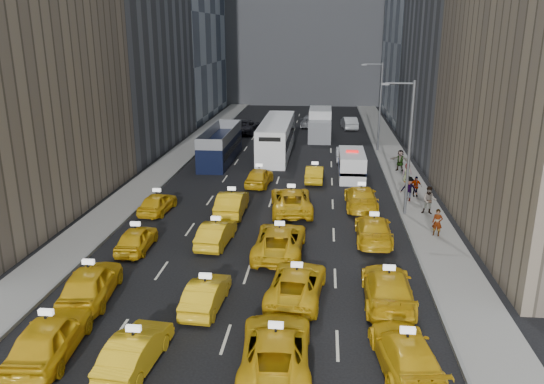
{
  "coord_description": "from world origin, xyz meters",
  "views": [
    {
      "loc": [
        3.73,
        -22.51,
        11.96
      ],
      "look_at": [
        0.5,
        10.03,
        2.0
      ],
      "focal_mm": 35.0,
      "sensor_mm": 36.0,
      "label": 1
    }
  ],
  "objects": [
    {
      "name": "pedestrian_3",
      "position": [
        10.61,
        16.05,
        0.92
      ],
      "size": [
        0.92,
        0.45,
        1.54
      ],
      "primitive_type": "imported",
      "rotation": [
        0.0,
        0.0,
        0.05
      ],
      "color": "gray",
      "rests_on": "sidewalk_east"
    },
    {
      "name": "taxi_10",
      "position": [
        1.45,
        4.77,
        0.8
      ],
      "size": [
        2.76,
        5.8,
        1.6
      ],
      "primitive_type": "imported",
      "rotation": [
        0.0,
        0.0,
        3.12
      ],
      "color": "gold",
      "rests_on": "ground"
    },
    {
      "name": "taxi_17",
      "position": [
        3.06,
        19.93,
        0.67
      ],
      "size": [
        1.51,
        4.1,
        1.34
      ],
      "primitive_type": "imported",
      "rotation": [
        0.0,
        0.0,
        3.12
      ],
      "color": "gold",
      "rests_on": "ground"
    },
    {
      "name": "sidewalk_west",
      "position": [
        -10.5,
        25.0,
        0.07
      ],
      "size": [
        3.0,
        90.0,
        0.15
      ],
      "primitive_type": "cube",
      "color": "gray",
      "rests_on": "ground"
    },
    {
      "name": "taxi_7",
      "position": [
        6.82,
        -0.35,
        0.78
      ],
      "size": [
        2.25,
        5.42,
        1.56
      ],
      "primitive_type": "imported",
      "rotation": [
        0.0,
        0.0,
        3.13
      ],
      "color": "gold",
      "rests_on": "ground"
    },
    {
      "name": "curb_east",
      "position": [
        9.05,
        25.0,
        0.09
      ],
      "size": [
        0.15,
        90.0,
        0.18
      ],
      "primitive_type": "cube",
      "color": "slate",
      "rests_on": "ground"
    },
    {
      "name": "taxi_4",
      "position": [
        -6.79,
        -1.32,
        0.84
      ],
      "size": [
        2.51,
        5.11,
        1.68
      ],
      "primitive_type": "imported",
      "rotation": [
        0.0,
        0.0,
        3.25
      ],
      "color": "gold",
      "rests_on": "ground"
    },
    {
      "name": "misc_car_0",
      "position": [
        5.67,
        27.61,
        0.68
      ],
      "size": [
        1.47,
        4.17,
        1.37
      ],
      "primitive_type": "imported",
      "rotation": [
        0.0,
        0.0,
        3.15
      ],
      "color": "#ADAEB5",
      "rests_on": "ground"
    },
    {
      "name": "nypd_van",
      "position": [
        6.14,
        21.44,
        1.07
      ],
      "size": [
        2.46,
        5.63,
        2.37
      ],
      "rotation": [
        0.0,
        0.0,
        0.06
      ],
      "color": "white",
      "rests_on": "ground"
    },
    {
      "name": "pedestrian_5",
      "position": [
        10.46,
        23.66,
        1.08
      ],
      "size": [
        1.78,
        1.17,
        1.86
      ],
      "primitive_type": "imported",
      "rotation": [
        0.0,
        0.0,
        -0.43
      ],
      "color": "gray",
      "rests_on": "sidewalk_east"
    },
    {
      "name": "pedestrian_2",
      "position": [
        9.95,
        14.9,
        1.06
      ],
      "size": [
        1.26,
        0.83,
        1.81
      ],
      "primitive_type": "imported",
      "rotation": [
        0.0,
        0.0,
        -0.32
      ],
      "color": "gray",
      "rests_on": "sidewalk_east"
    },
    {
      "name": "city_bus",
      "position": [
        -1.01,
        29.73,
        1.71
      ],
      "size": [
        3.2,
        13.41,
        3.44
      ],
      "rotation": [
        0.0,
        0.0,
        -0.03
      ],
      "color": "white",
      "rests_on": "ground"
    },
    {
      "name": "taxi_3",
      "position": [
        6.93,
        -5.33,
        0.71
      ],
      "size": [
        2.63,
        5.14,
        1.43
      ],
      "primitive_type": "imported",
      "rotation": [
        0.0,
        0.0,
        3.27
      ],
      "color": "gold",
      "rests_on": "ground"
    },
    {
      "name": "taxi_9",
      "position": [
        -2.35,
        5.8,
        0.7
      ],
      "size": [
        1.8,
        4.33,
        1.39
      ],
      "primitive_type": "imported",
      "rotation": [
        0.0,
        0.0,
        3.06
      ],
      "color": "gold",
      "rests_on": "ground"
    },
    {
      "name": "taxi_6",
      "position": [
        2.66,
        -0.18,
        0.72
      ],
      "size": [
        2.86,
        5.38,
        1.44
      ],
      "primitive_type": "imported",
      "rotation": [
        0.0,
        0.0,
        3.05
      ],
      "color": "gold",
      "rests_on": "ground"
    },
    {
      "name": "taxi_16",
      "position": [
        -1.36,
        18.25,
        0.74
      ],
      "size": [
        2.13,
        4.47,
        1.48
      ],
      "primitive_type": "imported",
      "rotation": [
        0.0,
        0.0,
        3.05
      ],
      "color": "gold",
      "rests_on": "ground"
    },
    {
      "name": "taxi_8",
      "position": [
        -6.69,
        4.54,
        0.68
      ],
      "size": [
        1.69,
        4.02,
        1.36
      ],
      "primitive_type": "imported",
      "rotation": [
        0.0,
        0.0,
        3.16
      ],
      "color": "gold",
      "rests_on": "ground"
    },
    {
      "name": "misc_car_2",
      "position": [
        2.04,
        46.0,
        0.8
      ],
      "size": [
        2.9,
        5.72,
        1.59
      ],
      "primitive_type": "imported",
      "rotation": [
        0.0,
        0.0,
        3.02
      ],
      "color": "slate",
      "rests_on": "ground"
    },
    {
      "name": "taxi_1",
      "position": [
        -2.98,
        -6.11,
        0.69
      ],
      "size": [
        1.82,
        4.29,
        1.38
      ],
      "primitive_type": "imported",
      "rotation": [
        0.0,
        0.0,
        3.05
      ],
      "color": "gold",
      "rests_on": "ground"
    },
    {
      "name": "misc_car_4",
      "position": [
        6.89,
        45.02,
        0.78
      ],
      "size": [
        2.16,
        4.91,
        1.57
      ],
      "primitive_type": "imported",
      "rotation": [
        0.0,
        0.0,
        3.25
      ],
      "color": "#AAAEB2",
      "rests_on": "ground"
    },
    {
      "name": "sidewalk_east",
      "position": [
        10.5,
        25.0,
        0.07
      ],
      "size": [
        3.0,
        90.0,
        0.15
      ],
      "primitive_type": "cube",
      "color": "gray",
      "rests_on": "ground"
    },
    {
      "name": "streetlight_near",
      "position": [
        9.18,
        12.0,
        4.92
      ],
      "size": [
        2.15,
        0.22,
        9.0
      ],
      "color": "#595B60",
      "rests_on": "ground"
    },
    {
      "name": "streetlight_far",
      "position": [
        9.18,
        32.0,
        4.92
      ],
      "size": [
        2.15,
        0.22,
        9.0
      ],
      "color": "#595B60",
      "rests_on": "ground"
    },
    {
      "name": "taxi_14",
      "position": [
        1.61,
        12.16,
        0.81
      ],
      "size": [
        3.32,
        6.08,
        1.61
      ],
      "primitive_type": "imported",
      "rotation": [
        0.0,
        0.0,
        3.26
      ],
      "color": "gold",
      "rests_on": "ground"
    },
    {
      "name": "taxi_5",
      "position": [
        -1.33,
        -1.52,
        0.67
      ],
      "size": [
        1.64,
        4.12,
        1.33
      ],
      "primitive_type": "imported",
      "rotation": [
        0.0,
        0.0,
        3.09
      ],
      "color": "gold",
      "rests_on": "ground"
    },
    {
      "name": "taxi_13",
      "position": [
        -2.34,
        11.14,
        0.8
      ],
      "size": [
        1.71,
        4.87,
        1.6
      ],
      "primitive_type": "imported",
      "rotation": [
        0.0,
        0.0,
        3.15
      ],
      "color": "gold",
      "rests_on": "ground"
    },
    {
      "name": "taxi_15",
      "position": [
        6.45,
        13.4,
        0.77
      ],
      "size": [
        2.23,
        5.34,
        1.54
      ],
      "primitive_type": "imported",
      "rotation": [
        0.0,
        0.0,
        3.15
      ],
      "color": "gold",
      "rests_on": "ground"
    },
    {
      "name": "curb_west",
      "position": [
        -9.05,
        25.0,
        0.09
      ],
      "size": [
        0.15,
        90.0,
        0.18
      ],
      "primitive_type": "cube",
      "color": "slate",
      "rests_on": "ground"
    },
    {
      "name": "pedestrian_0",
      "position": [
        10.64,
        8.1,
        0.98
      ],
      "size": [
        0.7,
        0.58,
        1.66
      ],
      "primitive_type": "imported",
      "rotation": [
        0.0,
        0.0,
        -0.35
      ],
      "color": "gray",
      "rests_on": "sidewalk_east"
    },
    {
      "name": "pedestrian_1",
      "position": [
        10.87,
        12.09,
        1.1
      ],
      "size": [
        1.0,
        0.66,
        1.9
      ],
      "primitive_type": "imported",
      "rotation": [
        0.0,
        0.0,
        -0.18
      ],
      "color": "gray",
      "rests_on": "sidewalk_east"
    },
    {
      "name": "pedestrian_4",
      "position": [
        10.55,
        19.95,
        0.94
      ],
      "size": [
        0.8,
        0.48,
        1.57
      ],
      "primitive_type": "imported",
      "rotation": [
        0.0,
        0.0,
        0.08
      ],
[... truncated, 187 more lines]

